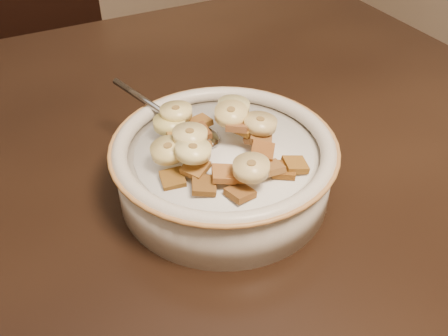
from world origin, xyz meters
name	(u,v)px	position (x,y,z in m)	size (l,w,h in m)	color
chair	(43,151)	(0.12, 0.54, 0.46)	(0.41, 0.41, 0.92)	black
cereal_bowl	(224,172)	(0.24, -0.03, 0.77)	(0.20, 0.20, 0.05)	silver
milk	(224,152)	(0.24, -0.03, 0.80)	(0.17, 0.17, 0.00)	white
spoon	(198,136)	(0.23, 0.00, 0.80)	(0.04, 0.05, 0.01)	gray
cereal_square_0	(224,174)	(0.22, -0.07, 0.81)	(0.02, 0.02, 0.01)	#965B30
cereal_square_1	(185,146)	(0.21, -0.02, 0.81)	(0.02, 0.02, 0.01)	brown
cereal_square_2	(196,168)	(0.20, -0.05, 0.81)	(0.02, 0.02, 0.01)	olive
cereal_square_3	(271,168)	(0.26, -0.08, 0.81)	(0.02, 0.02, 0.01)	brown
cereal_square_4	(199,122)	(0.24, 0.01, 0.81)	(0.02, 0.02, 0.01)	brown
cereal_square_5	(178,136)	(0.21, 0.00, 0.81)	(0.02, 0.02, 0.01)	brown
cereal_square_6	(240,193)	(0.23, -0.09, 0.80)	(0.02, 0.02, 0.01)	brown
cereal_square_7	(204,185)	(0.20, -0.07, 0.81)	(0.02, 0.02, 0.01)	brown
cereal_square_8	(198,133)	(0.22, -0.02, 0.82)	(0.02, 0.02, 0.01)	brown
cereal_square_9	(258,137)	(0.27, -0.04, 0.81)	(0.02, 0.02, 0.01)	brown
cereal_square_10	(235,174)	(0.23, -0.07, 0.81)	(0.02, 0.02, 0.01)	brown
cereal_square_11	(197,149)	(0.22, -0.03, 0.82)	(0.02, 0.02, 0.01)	brown
cereal_square_12	(262,151)	(0.27, -0.06, 0.81)	(0.02, 0.02, 0.01)	brown
cereal_square_13	(238,126)	(0.26, -0.03, 0.82)	(0.02, 0.02, 0.01)	brown
cereal_square_14	(178,116)	(0.23, 0.04, 0.81)	(0.02, 0.02, 0.01)	brown
cereal_square_15	(284,170)	(0.28, -0.08, 0.80)	(0.02, 0.02, 0.01)	brown
cereal_square_16	(173,179)	(0.18, -0.05, 0.80)	(0.02, 0.02, 0.01)	brown
cereal_square_17	(261,137)	(0.28, -0.04, 0.81)	(0.02, 0.02, 0.01)	brown
cereal_square_18	(258,122)	(0.29, -0.01, 0.81)	(0.02, 0.02, 0.01)	brown
cereal_square_19	(295,165)	(0.29, -0.08, 0.81)	(0.02, 0.02, 0.01)	brown
cereal_square_20	(245,127)	(0.27, -0.03, 0.82)	(0.02, 0.02, 0.01)	#9D6D1C
banana_slice_0	(231,114)	(0.26, -0.01, 0.83)	(0.03, 0.03, 0.01)	#FFE383
banana_slice_1	(234,106)	(0.27, 0.00, 0.83)	(0.03, 0.03, 0.01)	beige
banana_slice_2	(193,151)	(0.20, -0.05, 0.83)	(0.03, 0.03, 0.01)	#F7E38F
banana_slice_3	(170,123)	(0.21, 0.02, 0.82)	(0.03, 0.03, 0.01)	#CEBF63
banana_slice_4	(190,135)	(0.21, -0.03, 0.83)	(0.03, 0.03, 0.01)	beige
banana_slice_5	(176,112)	(0.22, 0.02, 0.82)	(0.03, 0.03, 0.01)	#EDD186
banana_slice_6	(260,123)	(0.28, -0.03, 0.82)	(0.03, 0.03, 0.01)	beige
banana_slice_7	(168,150)	(0.19, -0.03, 0.82)	(0.03, 0.03, 0.01)	#F1D773
banana_slice_8	(251,168)	(0.24, -0.09, 0.82)	(0.03, 0.03, 0.01)	tan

